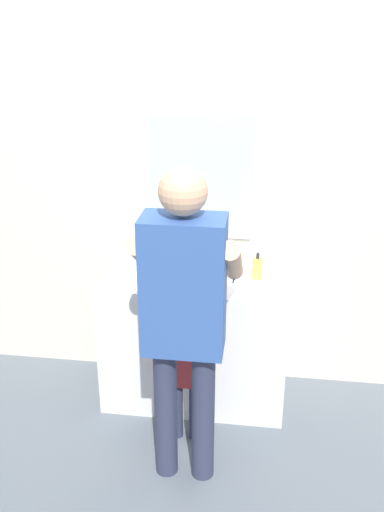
{
  "coord_description": "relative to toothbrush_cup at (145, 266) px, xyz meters",
  "views": [
    {
      "loc": [
        0.4,
        -2.81,
        2.34
      ],
      "look_at": [
        0.0,
        0.15,
        1.06
      ],
      "focal_mm": 40.38,
      "sensor_mm": 36.0,
      "label": 1
    }
  ],
  "objects": [
    {
      "name": "ground_plane",
      "position": [
        0.31,
        -0.3,
        -0.91
      ],
      "size": [
        14.0,
        14.0,
        0.0
      ],
      "primitive_type": "plane",
      "color": "slate"
    },
    {
      "name": "back_wall",
      "position": [
        0.31,
        0.32,
        0.44
      ],
      "size": [
        4.4,
        0.1,
        2.7
      ],
      "color": "beige",
      "rests_on": "ground"
    },
    {
      "name": "vanity_cabinet",
      "position": [
        0.31,
        -0.0,
        -0.48
      ],
      "size": [
        1.13,
        0.54,
        0.86
      ],
      "primitive_type": "cube",
      "color": "white",
      "rests_on": "ground"
    },
    {
      "name": "sink_basin",
      "position": [
        0.31,
        -0.02,
        0.01
      ],
      "size": [
        0.34,
        0.34,
        0.11
      ],
      "color": "white",
      "rests_on": "vanity_cabinet"
    },
    {
      "name": "faucet",
      "position": [
        0.31,
        0.19,
        0.03
      ],
      "size": [
        0.18,
        0.14,
        0.18
      ],
      "color": "#B7BABF",
      "rests_on": "vanity_cabinet"
    },
    {
      "name": "toothbrush_cup",
      "position": [
        0.0,
        0.0,
        0.0
      ],
      "size": [
        0.07,
        0.07,
        0.21
      ],
      "color": "silver",
      "rests_on": "vanity_cabinet"
    },
    {
      "name": "soap_bottle",
      "position": [
        0.68,
        0.03,
        0.02
      ],
      "size": [
        0.06,
        0.06,
        0.17
      ],
      "color": "gold",
      "rests_on": "vanity_cabinet"
    },
    {
      "name": "child_toddler",
      "position": [
        0.31,
        -0.4,
        -0.41
      ],
      "size": [
        0.25,
        0.25,
        0.83
      ],
      "color": "#2D334C",
      "rests_on": "ground"
    },
    {
      "name": "adult_parent",
      "position": [
        0.34,
        -0.68,
        0.12
      ],
      "size": [
        0.53,
        0.56,
        1.71
      ],
      "color": "#2D334C",
      "rests_on": "ground"
    }
  ]
}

